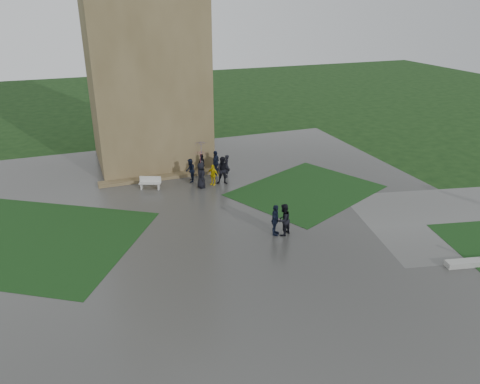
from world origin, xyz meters
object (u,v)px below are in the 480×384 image
object	(u,v)px
tower	(143,42)
pedestrian_near	(284,220)
bench	(150,183)
pedestrian_mid	(275,220)

from	to	relation	value
tower	pedestrian_near	distance (m)	17.70
tower	pedestrian_near	world-z (taller)	tower
bench	pedestrian_mid	bearing A→B (deg)	-38.17
tower	bench	xyz separation A→B (m)	(-1.21, -6.01, -8.55)
tower	bench	bearing A→B (deg)	-101.36
pedestrian_mid	tower	bearing A→B (deg)	51.73
bench	pedestrian_mid	world-z (taller)	pedestrian_mid
pedestrian_mid	pedestrian_near	size ratio (longest dim) A/B	0.97
tower	bench	size ratio (longest dim) A/B	11.87
pedestrian_mid	pedestrian_near	bearing A→B (deg)	-74.37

